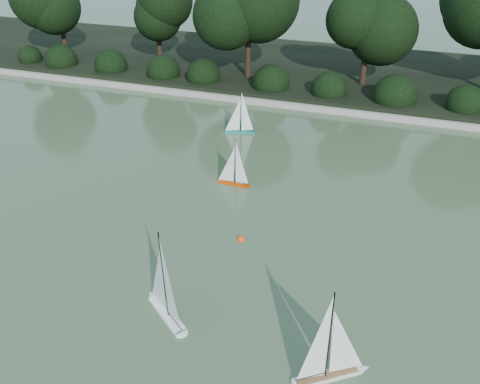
{
  "coord_description": "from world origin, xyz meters",
  "views": [
    {
      "loc": [
        3.25,
        -6.9,
        5.79
      ],
      "look_at": [
        0.02,
        1.89,
        0.7
      ],
      "focal_mm": 40.0,
      "sensor_mm": 36.0,
      "label": 1
    }
  ],
  "objects_px": {
    "sailboat_white_b": "(335,363)",
    "sailboat_orange": "(231,176)",
    "sailboat_white_a": "(164,299)",
    "race_buoy": "(241,240)",
    "sailboat_teal": "(237,126)"
  },
  "relations": [
    {
      "from": "race_buoy",
      "to": "sailboat_white_a",
      "type": "bearing_deg",
      "value": -100.18
    },
    {
      "from": "sailboat_orange",
      "to": "sailboat_teal",
      "type": "height_order",
      "value": "sailboat_teal"
    },
    {
      "from": "sailboat_white_a",
      "to": "sailboat_teal",
      "type": "distance_m",
      "value": 7.69
    },
    {
      "from": "sailboat_white_b",
      "to": "sailboat_teal",
      "type": "distance_m",
      "value": 9.02
    },
    {
      "from": "sailboat_white_b",
      "to": "sailboat_orange",
      "type": "distance_m",
      "value": 5.95
    },
    {
      "from": "sailboat_white_b",
      "to": "sailboat_orange",
      "type": "height_order",
      "value": "sailboat_white_b"
    },
    {
      "from": "sailboat_white_a",
      "to": "race_buoy",
      "type": "bearing_deg",
      "value": 79.82
    },
    {
      "from": "sailboat_teal",
      "to": "race_buoy",
      "type": "height_order",
      "value": "sailboat_teal"
    },
    {
      "from": "sailboat_white_b",
      "to": "sailboat_orange",
      "type": "xyz_separation_m",
      "value": [
        -3.4,
        4.88,
        -0.06
      ]
    },
    {
      "from": "race_buoy",
      "to": "sailboat_white_b",
      "type": "bearing_deg",
      "value": -49.23
    },
    {
      "from": "sailboat_white_a",
      "to": "sailboat_teal",
      "type": "bearing_deg",
      "value": 101.76
    },
    {
      "from": "sailboat_white_a",
      "to": "sailboat_orange",
      "type": "distance_m",
      "value": 4.56
    },
    {
      "from": "sailboat_orange",
      "to": "sailboat_teal",
      "type": "xyz_separation_m",
      "value": [
        -0.97,
        3.01,
        0.01
      ]
    },
    {
      "from": "sailboat_orange",
      "to": "race_buoy",
      "type": "distance_m",
      "value": 2.37
    },
    {
      "from": "sailboat_white_a",
      "to": "race_buoy",
      "type": "height_order",
      "value": "sailboat_white_a"
    }
  ]
}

